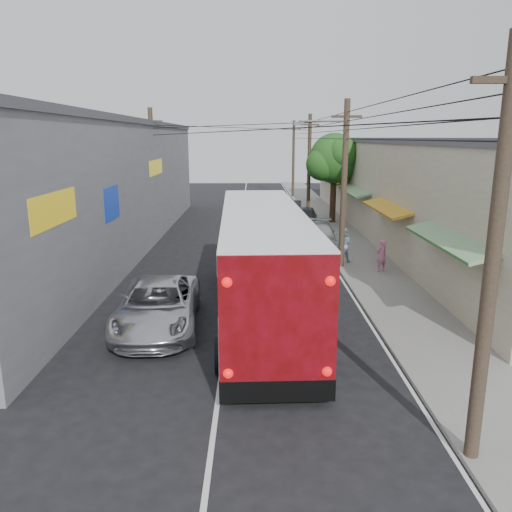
% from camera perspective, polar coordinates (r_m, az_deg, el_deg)
% --- Properties ---
extents(ground, '(120.00, 120.00, 0.00)m').
position_cam_1_polar(ground, '(12.44, -4.51, -16.92)').
color(ground, black).
rests_on(ground, ground).
extents(sidewalk, '(3.00, 80.00, 0.12)m').
position_cam_1_polar(sidewalk, '(31.83, 9.82, 1.96)').
color(sidewalk, slate).
rests_on(sidewalk, ground).
extents(building_right, '(7.09, 40.00, 6.25)m').
position_cam_1_polar(building_right, '(34.38, 16.89, 7.63)').
color(building_right, beige).
rests_on(building_right, ground).
extents(building_left, '(7.20, 36.00, 7.25)m').
position_cam_1_polar(building_left, '(30.30, -18.57, 7.76)').
color(building_left, gray).
rests_on(building_left, ground).
extents(utility_poles, '(11.80, 45.28, 8.00)m').
position_cam_1_polar(utility_poles, '(31.19, 3.82, 9.44)').
color(utility_poles, '#473828').
rests_on(utility_poles, ground).
extents(street_tree, '(4.40, 4.00, 6.60)m').
position_cam_1_polar(street_tree, '(37.24, 9.05, 10.79)').
color(street_tree, '#3F2B19').
rests_on(street_tree, ground).
extents(coach_bus, '(3.44, 13.35, 3.82)m').
position_cam_1_polar(coach_bus, '(17.81, 0.69, -0.54)').
color(coach_bus, white).
rests_on(coach_bus, ground).
extents(jeepney, '(2.97, 5.85, 1.59)m').
position_cam_1_polar(jeepney, '(17.06, -11.17, -5.58)').
color(jeepney, silver).
rests_on(jeepney, ground).
extents(parked_suv, '(2.53, 5.32, 1.50)m').
position_cam_1_polar(parked_suv, '(28.69, 7.10, 2.20)').
color(parked_suv, '#A4A5AC').
rests_on(parked_suv, ground).
extents(parked_car_mid, '(2.25, 4.46, 1.46)m').
position_cam_1_polar(parked_car_mid, '(35.88, 5.60, 4.46)').
color(parked_car_mid, '#26272C').
rests_on(parked_car_mid, ground).
extents(parked_car_far, '(2.15, 4.66, 1.48)m').
position_cam_1_polar(parked_car_far, '(38.96, 3.94, 5.21)').
color(parked_car_far, black).
rests_on(parked_car_far, ground).
extents(pedestrian_near, '(0.65, 0.56, 1.52)m').
position_cam_1_polar(pedestrian_near, '(24.07, 14.15, 0.05)').
color(pedestrian_near, '#CF6D98').
rests_on(pedestrian_near, sidewalk).
extents(pedestrian_far, '(0.96, 0.81, 1.76)m').
position_cam_1_polar(pedestrian_far, '(25.46, 9.88, 1.26)').
color(pedestrian_far, '#809EBA').
rests_on(pedestrian_far, sidewalk).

